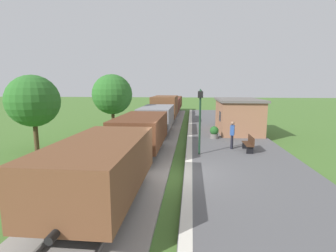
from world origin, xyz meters
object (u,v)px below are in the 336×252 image
object	(u,v)px
potted_planter	(214,132)
tree_trackside_mid	(33,101)
person_waiting	(232,134)
lamp_post_near	(200,110)
bench_down_platform	(225,120)
station_hut	(238,115)
tree_trackside_far	(112,94)
freight_train	(162,113)
bench_near_hut	(249,143)

from	to	relation	value
potted_planter	tree_trackside_mid	size ratio (longest dim) A/B	0.19
tree_trackside_mid	person_waiting	bearing A→B (deg)	3.65
lamp_post_near	tree_trackside_mid	size ratio (longest dim) A/B	0.77
bench_down_platform	person_waiting	world-z (taller)	person_waiting
station_hut	tree_trackside_far	bearing A→B (deg)	-176.99
freight_train	tree_trackside_mid	xyz separation A→B (m)	(-6.86, -9.54, 1.72)
tree_trackside_mid	station_hut	bearing A→B (deg)	26.25
bench_down_platform	potted_planter	xyz separation A→B (m)	(-1.74, -7.13, 0.00)
tree_trackside_mid	tree_trackside_far	distance (m)	6.89
freight_train	person_waiting	xyz separation A→B (m)	(5.42, -8.76, -0.27)
person_waiting	tree_trackside_far	size ratio (longest dim) A/B	0.34
person_waiting	bench_near_hut	bearing A→B (deg)	164.30
lamp_post_near	tree_trackside_mid	bearing A→B (deg)	176.07
tree_trackside_mid	lamp_post_near	bearing A→B (deg)	-3.93
lamp_post_near	tree_trackside_far	bearing A→B (deg)	136.26
bench_near_hut	tree_trackside_far	world-z (taller)	tree_trackside_far
freight_train	lamp_post_near	xyz separation A→B (m)	(3.38, -10.25, 1.35)
station_hut	tree_trackside_mid	world-z (taller)	tree_trackside_mid
freight_train	tree_trackside_far	distance (m)	5.44
freight_train	bench_down_platform	distance (m)	6.52
person_waiting	bench_down_platform	bearing A→B (deg)	-80.41
bench_down_platform	station_hut	bearing A→B (deg)	-83.62
person_waiting	potted_planter	world-z (taller)	person_waiting
station_hut	bench_near_hut	distance (m)	6.57
potted_planter	freight_train	bearing A→B (deg)	128.46
person_waiting	tree_trackside_mid	xyz separation A→B (m)	(-12.28, -0.78, 1.99)
bench_down_platform	lamp_post_near	xyz separation A→B (m)	(-2.96, -11.59, 2.08)
freight_train	bench_near_hut	size ratio (longest dim) A/B	26.13
bench_down_platform	lamp_post_near	distance (m)	12.14
station_hut	lamp_post_near	size ratio (longest dim) A/B	1.57
tree_trackside_far	bench_down_platform	bearing A→B (deg)	24.88
bench_near_hut	tree_trackside_mid	size ratio (longest dim) A/B	0.31
potted_planter	tree_trackside_far	world-z (taller)	tree_trackside_far
person_waiting	tree_trackside_far	bearing A→B (deg)	-15.52
freight_train	bench_near_hut	world-z (taller)	freight_train
freight_train	bench_down_platform	xyz separation A→B (m)	(6.34, 1.34, -0.73)
freight_train	lamp_post_near	bearing A→B (deg)	-71.76
lamp_post_near	bench_down_platform	bearing A→B (deg)	75.68
freight_train	tree_trackside_far	world-z (taller)	tree_trackside_far
station_hut	bench_near_hut	size ratio (longest dim) A/B	3.87
bench_near_hut	lamp_post_near	size ratio (longest dim) A/B	0.41
potted_planter	person_waiting	bearing A→B (deg)	-74.54
freight_train	potted_planter	distance (m)	7.43
station_hut	tree_trackside_mid	size ratio (longest dim) A/B	1.21
station_hut	tree_trackside_far	size ratio (longest dim) A/B	1.14
bench_down_platform	tree_trackside_far	world-z (taller)	tree_trackside_far
person_waiting	potted_planter	size ratio (longest dim) A/B	1.87
potted_planter	lamp_post_near	xyz separation A→B (m)	(-1.22, -4.46, 2.08)
tree_trackside_mid	tree_trackside_far	size ratio (longest dim) A/B	0.94
potted_planter	tree_trackside_mid	world-z (taller)	tree_trackside_mid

